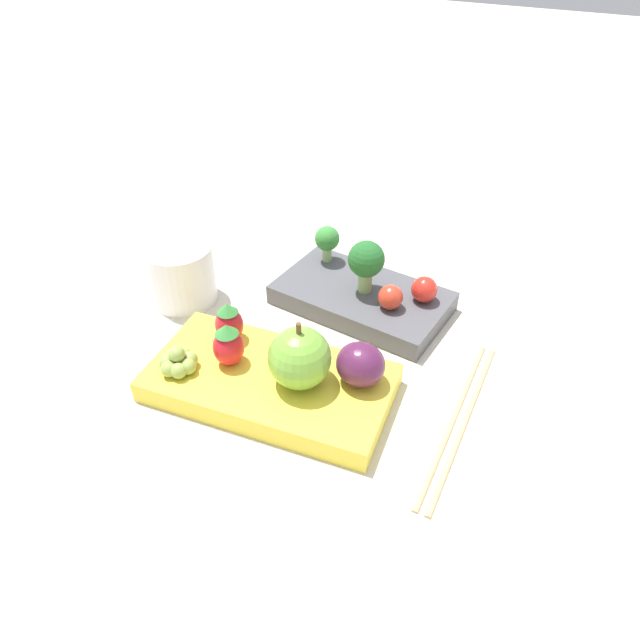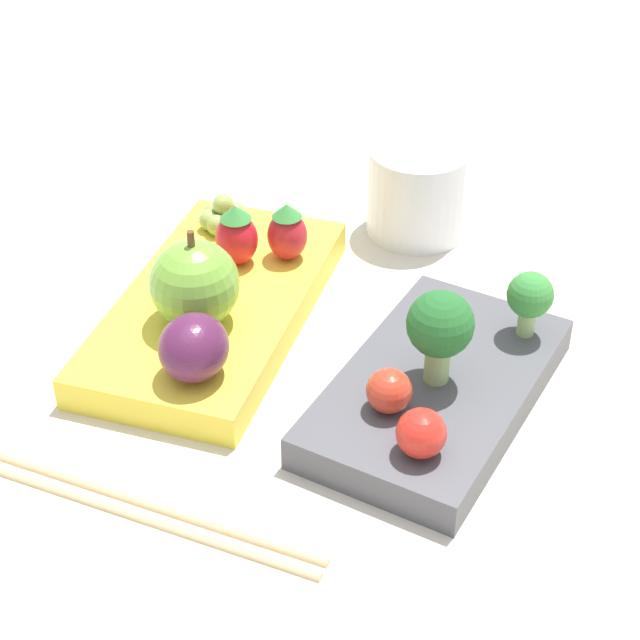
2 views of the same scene
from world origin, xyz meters
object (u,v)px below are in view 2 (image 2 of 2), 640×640
object	(u,v)px
broccoli_floret_0	(440,327)
chopsticks_pair	(143,508)
cherry_tomato_0	(389,391)
bento_box_savoury	(436,391)
apple	(195,284)
broccoli_floret_1	(530,297)
strawberry_0	(287,232)
drinking_cup	(424,192)
cherry_tomato_1	(421,433)
strawberry_1	(237,235)
grape_cluster	(224,216)
bento_box_fruit	(215,308)
plum	(194,348)

from	to	relation	value
broccoli_floret_0	chopsticks_pair	distance (m)	0.19
cherry_tomato_0	bento_box_savoury	bearing A→B (deg)	156.99
broccoli_floret_0	apple	bearing A→B (deg)	-87.87
apple	chopsticks_pair	distance (m)	0.15
broccoli_floret_1	chopsticks_pair	bearing A→B (deg)	-36.19
cherry_tomato_0	apple	size ratio (longest dim) A/B	0.40
strawberry_0	drinking_cup	world-z (taller)	drinking_cup
cherry_tomato_1	strawberry_1	world-z (taller)	strawberry_1
strawberry_0	grape_cluster	bearing A→B (deg)	-106.52
broccoli_floret_1	cherry_tomato_0	size ratio (longest dim) A/B	1.66
apple	chopsticks_pair	size ratio (longest dim) A/B	0.31
strawberry_0	chopsticks_pair	size ratio (longest dim) A/B	0.20
bento_box_fruit	grape_cluster	bearing A→B (deg)	-157.08
drinking_cup	chopsticks_pair	bearing A→B (deg)	-7.21
broccoli_floret_1	apple	xyz separation A→B (m)	(0.07, -0.19, 0.00)
strawberry_1	grape_cluster	size ratio (longest dim) A/B	1.23
cherry_tomato_0	chopsticks_pair	xyz separation A→B (m)	(0.11, -0.10, -0.03)
apple	chopsticks_pair	bearing A→B (deg)	16.57
grape_cluster	drinking_cup	world-z (taller)	drinking_cup
bento_box_savoury	bento_box_fruit	xyz separation A→B (m)	(-0.02, -0.16, -0.00)
apple	strawberry_1	world-z (taller)	apple
bento_box_fruit	cherry_tomato_1	distance (m)	0.19
bento_box_fruit	cherry_tomato_0	bearing A→B (deg)	67.52
strawberry_0	drinking_cup	distance (m)	0.12
strawberry_0	cherry_tomato_0	bearing A→B (deg)	44.95
strawberry_0	drinking_cup	xyz separation A→B (m)	(-0.10, 0.06, -0.01)
bento_box_fruit	plum	size ratio (longest dim) A/B	5.26
bento_box_fruit	cherry_tomato_1	xyz separation A→B (m)	(0.09, 0.17, 0.02)
grape_cluster	drinking_cup	bearing A→B (deg)	125.99
bento_box_savoury	plum	xyz separation A→B (m)	(0.06, -0.13, 0.03)
cherry_tomato_0	drinking_cup	size ratio (longest dim) A/B	0.36
broccoli_floret_0	plum	xyz separation A→B (m)	(0.05, -0.13, -0.02)
strawberry_0	chopsticks_pair	bearing A→B (deg)	5.00
bento_box_savoury	broccoli_floret_1	bearing A→B (deg)	149.42
plum	chopsticks_pair	bearing A→B (deg)	9.99
cherry_tomato_0	plum	distance (m)	0.12
cherry_tomato_0	plum	size ratio (longest dim) A/B	0.59
broccoli_floret_0	chopsticks_pair	world-z (taller)	broccoli_floret_0
bento_box_savoury	grape_cluster	size ratio (longest dim) A/B	5.39
cherry_tomato_0	cherry_tomato_1	bearing A→B (deg)	46.76
bento_box_savoury	apple	world-z (taller)	apple
bento_box_fruit	broccoli_floret_0	size ratio (longest dim) A/B	3.89
bento_box_fruit	strawberry_0	world-z (taller)	strawberry_0
cherry_tomato_0	strawberry_0	xyz separation A→B (m)	(-0.12, -0.12, 0.01)
bento_box_savoury	drinking_cup	distance (m)	0.20
cherry_tomato_1	grape_cluster	world-z (taller)	cherry_tomato_1
broccoli_floret_1	grape_cluster	world-z (taller)	broccoli_floret_1
strawberry_0	strawberry_1	bearing A→B (deg)	-56.48
drinking_cup	plum	bearing A→B (deg)	-13.51
bento_box_fruit	strawberry_0	bearing A→B (deg)	156.74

